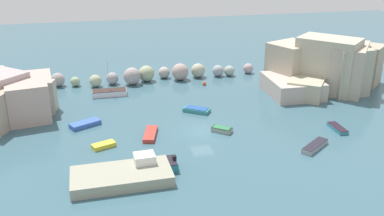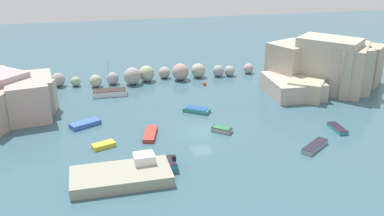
% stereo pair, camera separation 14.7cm
% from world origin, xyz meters
% --- Properties ---
extents(cove_water, '(160.00, 160.00, 0.00)m').
position_xyz_m(cove_water, '(0.00, 0.00, 0.00)').
color(cove_water, '#3B606E').
rests_on(cove_water, ground).
extents(cliff_headland_right, '(19.97, 13.23, 8.02)m').
position_xyz_m(cliff_headland_right, '(22.14, 10.81, 3.23)').
color(cliff_headland_right, '#ACA891').
rests_on(cliff_headland_right, ground).
extents(rock_breakwater, '(33.12, 4.50, 2.72)m').
position_xyz_m(rock_breakwater, '(-2.48, 20.82, 1.15)').
color(rock_breakwater, '#9F9392').
rests_on(rock_breakwater, ground).
extents(stone_dock, '(9.42, 4.75, 1.06)m').
position_xyz_m(stone_dock, '(-10.13, -9.21, 0.53)').
color(stone_dock, '#9B9B85').
rests_on(stone_dock, ground).
extents(channel_buoy, '(0.57, 0.57, 0.57)m').
position_xyz_m(channel_buoy, '(4.70, 16.96, 0.29)').
color(channel_buoy, '#E04C28').
rests_on(channel_buoy, cove_water).
extents(moored_boat_0, '(3.92, 3.00, 0.56)m').
position_xyz_m(moored_boat_0, '(-13.49, 4.81, 0.28)').
color(moored_boat_0, '#3860B8').
rests_on(moored_boat_0, cove_water).
extents(moored_boat_1, '(2.54, 2.40, 0.59)m').
position_xyz_m(moored_boat_1, '(2.25, -0.59, 0.31)').
color(moored_boat_1, gray).
rests_on(moored_boat_1, cove_water).
extents(moored_boat_2, '(3.70, 3.24, 0.57)m').
position_xyz_m(moored_boat_2, '(0.86, 6.27, 0.28)').
color(moored_boat_2, teal).
rests_on(moored_boat_2, cove_water).
extents(moored_boat_3, '(2.74, 1.96, 0.49)m').
position_xyz_m(moored_boat_3, '(-11.51, -1.56, 0.25)').
color(moored_boat_3, yellow).
rests_on(moored_boat_3, cove_water).
extents(moored_boat_4, '(5.11, 2.50, 1.96)m').
position_xyz_m(moored_boat_4, '(-7.32, -7.93, 0.71)').
color(moored_boat_4, teal).
rests_on(moored_boat_4, cove_water).
extents(moored_boat_5, '(4.98, 2.02, 5.18)m').
position_xyz_m(moored_boat_5, '(-10.04, 15.46, 0.43)').
color(moored_boat_5, white).
rests_on(moored_boat_5, cove_water).
extents(moored_boat_6, '(2.26, 4.31, 0.47)m').
position_xyz_m(moored_boat_6, '(-6.13, 0.22, 0.23)').
color(moored_boat_6, '#C0392E').
rests_on(moored_boat_6, cove_water).
extents(moored_boat_7, '(1.17, 3.20, 0.47)m').
position_xyz_m(moored_boat_7, '(15.89, -3.18, 0.23)').
color(moored_boat_7, teal).
rests_on(moored_boat_7, cove_water).
extents(moored_boat_8, '(4.07, 3.41, 0.54)m').
position_xyz_m(moored_boat_8, '(10.89, -7.00, 0.27)').
color(moored_boat_8, '#929899').
rests_on(moored_boat_8, cove_water).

